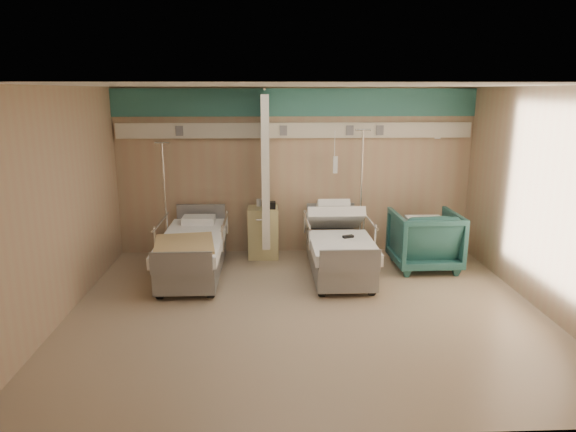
{
  "coord_description": "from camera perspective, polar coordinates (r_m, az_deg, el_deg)",
  "views": [
    {
      "loc": [
        -0.48,
        -6.12,
        2.74
      ],
      "look_at": [
        -0.2,
        0.6,
        1.09
      ],
      "focal_mm": 32.0,
      "sensor_mm": 36.0,
      "label": 1
    }
  ],
  "objects": [
    {
      "name": "ground",
      "position": [
        6.72,
        1.95,
        -10.31
      ],
      "size": [
        6.0,
        5.0,
        0.0
      ],
      "primitive_type": "cube",
      "color": "gray",
      "rests_on": "ground"
    },
    {
      "name": "room_walls",
      "position": [
        6.45,
        1.64,
        5.93
      ],
      "size": [
        6.04,
        5.04,
        2.82
      ],
      "color": "tan",
      "rests_on": "ground"
    },
    {
      "name": "bed_right",
      "position": [
        7.88,
        5.62,
        -4.23
      ],
      "size": [
        1.0,
        2.16,
        0.63
      ],
      "primitive_type": null,
      "color": "white",
      "rests_on": "ground"
    },
    {
      "name": "bed_left",
      "position": [
        7.88,
        -10.47,
        -4.39
      ],
      "size": [
        1.0,
        2.16,
        0.63
      ],
      "primitive_type": null,
      "color": "white",
      "rests_on": "ground"
    },
    {
      "name": "bedside_cabinet",
      "position": [
        8.63,
        -2.77,
        -1.8
      ],
      "size": [
        0.5,
        0.48,
        0.85
      ],
      "primitive_type": "cube",
      "color": "#CDC080",
      "rests_on": "ground"
    },
    {
      "name": "visitor_armchair",
      "position": [
        8.35,
        14.93,
        -2.54
      ],
      "size": [
        1.0,
        1.03,
        0.92
      ],
      "primitive_type": "imported",
      "rotation": [
        0.0,
        0.0,
        3.16
      ],
      "color": "#215250",
      "rests_on": "ground"
    },
    {
      "name": "waffle_blanket",
      "position": [
        8.23,
        15.11,
        0.75
      ],
      "size": [
        0.57,
        0.51,
        0.06
      ],
      "primitive_type": "cube",
      "rotation": [
        0.0,
        0.0,
        3.11
      ],
      "color": "white",
      "rests_on": "visitor_armchair"
    },
    {
      "name": "iv_stand_right",
      "position": [
        8.85,
        7.98,
        -1.46
      ],
      "size": [
        0.38,
        0.38,
        2.13
      ],
      "rotation": [
        0.0,
        0.0,
        0.39
      ],
      "color": "silver",
      "rests_on": "ground"
    },
    {
      "name": "iv_stand_left",
      "position": [
        8.75,
        -13.28,
        -2.14
      ],
      "size": [
        0.35,
        0.35,
        1.94
      ],
      "rotation": [
        0.0,
        0.0,
        0.13
      ],
      "color": "silver",
      "rests_on": "ground"
    },
    {
      "name": "call_remote",
      "position": [
        7.61,
        6.7,
        -2.28
      ],
      "size": [
        0.17,
        0.12,
        0.04
      ],
      "primitive_type": "cube",
      "rotation": [
        0.0,
        0.0,
        0.36
      ],
      "color": "black",
      "rests_on": "bed_right"
    },
    {
      "name": "tan_blanket",
      "position": [
        7.36,
        -11.47,
        -3.05
      ],
      "size": [
        0.95,
        1.12,
        0.04
      ],
      "primitive_type": "cube",
      "rotation": [
        0.0,
        0.0,
        0.15
      ],
      "color": "tan",
      "rests_on": "bed_left"
    },
    {
      "name": "toiletry_bag",
      "position": [
        8.43,
        -2.12,
        1.2
      ],
      "size": [
        0.21,
        0.14,
        0.12
      ],
      "primitive_type": "cube",
      "rotation": [
        0.0,
        0.0,
        0.01
      ],
      "color": "black",
      "rests_on": "bedside_cabinet"
    },
    {
      "name": "white_cup",
      "position": [
        8.63,
        -3.26,
        1.5
      ],
      "size": [
        0.1,
        0.1,
        0.12
      ],
      "primitive_type": "cylinder",
      "rotation": [
        0.0,
        0.0,
        -0.17
      ],
      "color": "white",
      "rests_on": "bedside_cabinet"
    }
  ]
}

